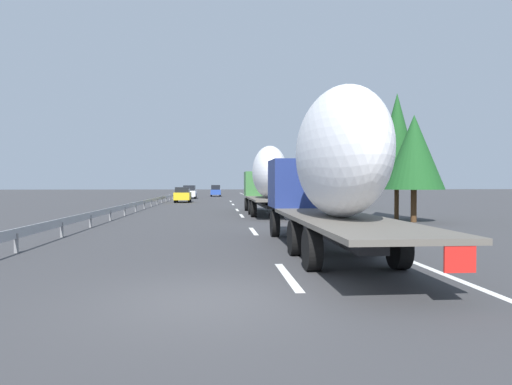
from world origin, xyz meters
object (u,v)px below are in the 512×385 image
object	(u,v)px
car_silver_hatch	(216,190)
road_sign	(275,183)
truck_lead	(267,178)
car_blue_sedan	(216,191)
car_yellow_coupe	(183,195)
car_white_van	(190,192)
truck_trailing	(329,167)

from	to	relation	value
car_silver_hatch	road_sign	distance (m)	46.47
truck_lead	car_silver_hatch	size ratio (longest dim) A/B	3.00
car_blue_sedan	car_yellow_coupe	xyz separation A→B (m)	(-24.85, 3.69, -0.07)
car_white_van	road_sign	xyz separation A→B (m)	(-15.35, -10.57, 1.25)
car_blue_sedan	car_silver_hatch	xyz separation A→B (m)	(19.62, -0.02, -0.04)
truck_trailing	truck_lead	bearing A→B (deg)	-0.00
car_white_van	car_silver_hatch	bearing A→B (deg)	-7.05
truck_lead	car_yellow_coupe	distance (m)	23.03
car_white_van	truck_trailing	bearing A→B (deg)	-171.97
car_silver_hatch	truck_lead	bearing A→B (deg)	-176.82
car_blue_sedan	car_white_van	xyz separation A→B (m)	(-10.98, 3.76, -0.01)
truck_lead	road_sign	size ratio (longest dim) A/B	3.95
car_blue_sedan	road_sign	size ratio (longest dim) A/B	1.28
road_sign	truck_trailing	bearing A→B (deg)	175.29
car_blue_sedan	road_sign	distance (m)	27.23
truck_lead	car_yellow_coupe	bearing A→B (deg)	18.80
car_white_van	car_yellow_coupe	xyz separation A→B (m)	(-13.87, -0.07, -0.06)
truck_lead	road_sign	xyz separation A→B (m)	(20.27, -3.10, -0.35)
truck_lead	truck_trailing	distance (m)	17.36
truck_lead	car_blue_sedan	bearing A→B (deg)	4.55
truck_trailing	car_silver_hatch	world-z (taller)	truck_trailing
truck_trailing	car_blue_sedan	xyz separation A→B (m)	(63.96, 3.71, -1.68)
car_silver_hatch	car_yellow_coupe	bearing A→B (deg)	175.22
car_silver_hatch	car_white_van	bearing A→B (deg)	172.95
truck_lead	truck_trailing	size ratio (longest dim) A/B	0.95
car_blue_sedan	road_sign	bearing A→B (deg)	-165.50
truck_trailing	car_yellow_coupe	world-z (taller)	truck_trailing
truck_trailing	car_yellow_coupe	size ratio (longest dim) A/B	3.15
truck_lead	car_blue_sedan	distance (m)	46.77
road_sign	truck_lead	bearing A→B (deg)	171.30
car_silver_hatch	car_blue_sedan	bearing A→B (deg)	179.93
truck_lead	car_blue_sedan	size ratio (longest dim) A/B	3.09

